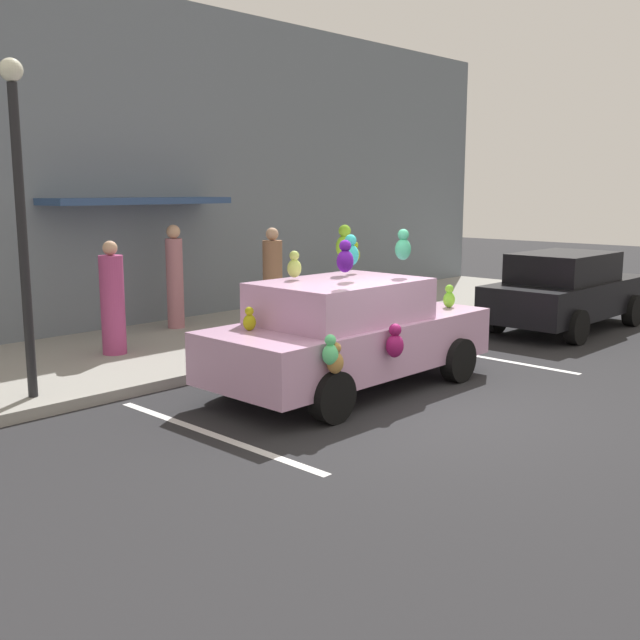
% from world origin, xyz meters
% --- Properties ---
extents(ground_plane, '(60.00, 60.00, 0.00)m').
position_xyz_m(ground_plane, '(0.00, 0.00, 0.00)').
color(ground_plane, '#262628').
extents(sidewalk, '(24.00, 4.00, 0.15)m').
position_xyz_m(sidewalk, '(0.00, 5.00, 0.07)').
color(sidewalk, gray).
rests_on(sidewalk, ground).
extents(storefront_building, '(24.00, 1.25, 6.40)m').
position_xyz_m(storefront_building, '(0.00, 7.14, 3.19)').
color(storefront_building, slate).
rests_on(storefront_building, ground).
extents(parking_stripe_front, '(0.12, 3.60, 0.01)m').
position_xyz_m(parking_stripe_front, '(3.27, 1.00, 0.00)').
color(parking_stripe_front, silver).
rests_on(parking_stripe_front, ground).
extents(parking_stripe_rear, '(0.12, 3.60, 0.01)m').
position_xyz_m(parking_stripe_rear, '(-2.33, 1.00, 0.00)').
color(parking_stripe_rear, silver).
rests_on(parking_stripe_rear, ground).
extents(plush_covered_car, '(4.34, 2.09, 2.26)m').
position_xyz_m(plush_covered_car, '(0.24, 1.20, 0.81)').
color(plush_covered_car, '#C694B9').
rests_on(plush_covered_car, ground).
extents(parked_sedan_behind, '(4.16, 1.86, 1.54)m').
position_xyz_m(parked_sedan_behind, '(6.56, 1.05, 0.79)').
color(parked_sedan_behind, black).
rests_on(parked_sedan_behind, ground).
extents(teddy_bear_on_sidewalk, '(0.41, 0.34, 0.78)m').
position_xyz_m(teddy_bear_on_sidewalk, '(3.04, 3.90, 0.51)').
color(teddy_bear_on_sidewalk, brown).
rests_on(teddy_bear_on_sidewalk, sidewalk).
extents(street_lamp_post, '(0.28, 0.28, 4.14)m').
position_xyz_m(street_lamp_post, '(-3.25, 3.50, 2.67)').
color(street_lamp_post, black).
rests_on(street_lamp_post, sidewalk).
extents(pedestrian_near_shopfront, '(0.38, 0.38, 1.89)m').
position_xyz_m(pedestrian_near_shopfront, '(2.32, 5.01, 1.03)').
color(pedestrian_near_shopfront, '#8D6346').
rests_on(pedestrian_near_shopfront, sidewalk).
extents(pedestrian_walking_past, '(0.32, 0.32, 1.96)m').
position_xyz_m(pedestrian_walking_past, '(0.88, 6.17, 1.09)').
color(pedestrian_walking_past, '#AB6C75').
rests_on(pedestrian_walking_past, sidewalk).
extents(pedestrian_by_lamp, '(0.38, 0.38, 1.82)m').
position_xyz_m(pedestrian_by_lamp, '(-1.17, 4.98, 0.99)').
color(pedestrian_by_lamp, '#A63D72').
rests_on(pedestrian_by_lamp, sidewalk).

